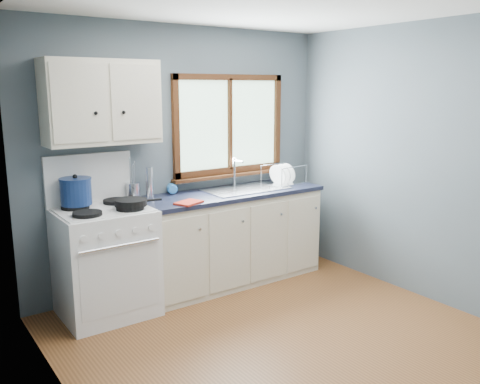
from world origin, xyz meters
TOP-DOWN VIEW (x-y plane):
  - floor at (0.00, 0.00)m, footprint 3.20×3.60m
  - wall_back at (0.00, 1.81)m, footprint 3.20×0.02m
  - wall_left at (-1.61, 0.00)m, footprint 0.02×3.60m
  - wall_right at (1.61, 0.00)m, footprint 0.02×3.60m
  - gas_range at (-0.95, 1.47)m, footprint 0.76×0.69m
  - base_cabinets at (0.36, 1.49)m, footprint 1.85×0.60m
  - countertop at (0.36, 1.49)m, footprint 1.89×0.64m
  - sink at (0.54, 1.49)m, footprint 0.84×0.46m
  - window at (0.54, 1.77)m, footprint 1.36×0.10m
  - upper_cabinets at (-0.85, 1.63)m, footprint 0.95×0.35m
  - skillet at (-0.76, 1.32)m, footprint 0.41×0.29m
  - stockpot at (-1.12, 1.62)m, footprint 0.29×0.29m
  - utensil_crock at (-0.58, 1.69)m, footprint 0.15×0.15m
  - thermos at (-0.44, 1.65)m, footprint 0.07×0.07m
  - soap_bottle at (-0.18, 1.68)m, footprint 0.12×0.12m
  - dish_towel at (-0.24, 1.26)m, footprint 0.28×0.24m
  - dish_rack at (1.03, 1.50)m, footprint 0.45×0.37m

SIDE VIEW (x-z plane):
  - floor at x=0.00m, z-range -0.02..0.00m
  - base_cabinets at x=0.36m, z-range -0.03..0.85m
  - gas_range at x=-0.95m, z-range -0.19..1.17m
  - sink at x=0.54m, z-range 0.64..1.08m
  - countertop at x=0.36m, z-range 0.88..0.92m
  - dish_towel at x=-0.24m, z-range 0.92..0.94m
  - dish_rack at x=1.03m, z-range 0.87..1.08m
  - skillet at x=-0.76m, z-range 0.96..1.01m
  - utensil_crock at x=-0.58m, z-range 0.80..1.20m
  - soap_bottle at x=-0.18m, z-range 0.92..1.17m
  - thermos at x=-0.44m, z-range 0.92..1.21m
  - stockpot at x=-1.12m, z-range 0.95..1.20m
  - wall_back at x=0.00m, z-range 0.00..2.50m
  - wall_left at x=-1.61m, z-range 0.00..2.50m
  - wall_right at x=1.61m, z-range 0.00..2.50m
  - window at x=0.54m, z-range 0.96..1.99m
  - upper_cabinets at x=-0.85m, z-range 1.45..2.15m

